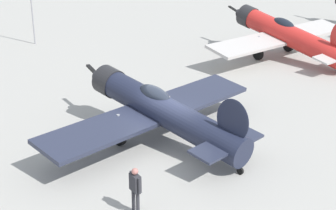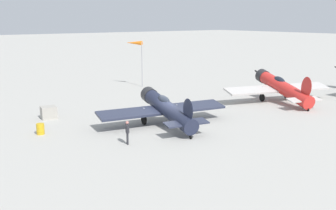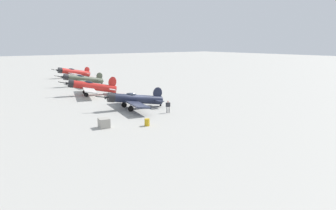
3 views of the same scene
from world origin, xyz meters
The scene contains 4 objects.
ground_plane centered at (0.00, 0.00, 0.00)m, with size 400.00×400.00×0.00m, color #A8A59E.
airplane_foreground centered at (-0.48, 0.09, 1.45)m, with size 9.94×11.26×3.05m.
airplane_mid_apron centered at (-0.63, 15.27, 1.61)m, with size 10.04×12.03×3.38m.
ground_crew_mechanic centered at (2.01, -5.05, 1.01)m, with size 0.60×0.40×1.67m.
Camera 1 is at (11.03, -16.92, 9.67)m, focal length 55.44 mm.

